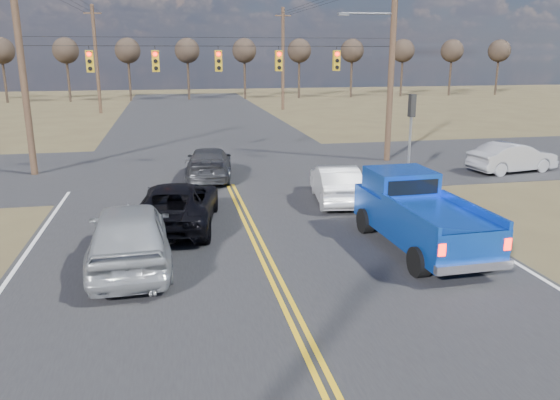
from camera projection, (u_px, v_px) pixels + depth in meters
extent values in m
plane|color=brown|center=(307.00, 346.00, 10.97)|extent=(160.00, 160.00, 0.00)
cube|color=#28282B|center=(242.00, 210.00, 20.43)|extent=(14.00, 120.00, 0.02)
cube|color=#28282B|center=(222.00, 167.00, 28.00)|extent=(120.00, 12.00, 0.02)
cylinder|color=#473323|center=(22.00, 68.00, 24.98)|extent=(0.32, 0.32, 10.00)
cylinder|color=#473323|center=(391.00, 66.00, 28.40)|extent=(0.32, 0.32, 10.00)
cylinder|color=black|center=(218.00, 46.00, 26.43)|extent=(18.00, 0.02, 0.02)
cylinder|color=black|center=(218.00, 37.00, 26.32)|extent=(18.00, 0.02, 0.02)
cube|color=#B28C14|center=(90.00, 61.00, 25.47)|extent=(0.34, 0.24, 1.00)
cylinder|color=#FF0C05|center=(89.00, 54.00, 25.25)|extent=(0.20, 0.06, 0.20)
cylinder|color=black|center=(90.00, 61.00, 25.34)|extent=(0.20, 0.06, 0.20)
cylinder|color=black|center=(90.00, 69.00, 25.42)|extent=(0.20, 0.06, 0.20)
cube|color=black|center=(89.00, 52.00, 25.19)|extent=(0.24, 0.14, 0.03)
cube|color=#B28C14|center=(156.00, 61.00, 26.04)|extent=(0.34, 0.24, 1.00)
cylinder|color=#FF0C05|center=(155.00, 54.00, 25.82)|extent=(0.20, 0.06, 0.20)
cylinder|color=black|center=(156.00, 61.00, 25.91)|extent=(0.20, 0.06, 0.20)
cylinder|color=black|center=(156.00, 68.00, 25.99)|extent=(0.20, 0.06, 0.20)
cube|color=black|center=(155.00, 52.00, 25.76)|extent=(0.24, 0.14, 0.03)
cube|color=#B28C14|center=(218.00, 61.00, 26.61)|extent=(0.34, 0.24, 1.00)
cylinder|color=#FF0C05|center=(219.00, 54.00, 26.39)|extent=(0.20, 0.06, 0.20)
cylinder|color=black|center=(219.00, 61.00, 26.48)|extent=(0.20, 0.06, 0.20)
cylinder|color=black|center=(219.00, 68.00, 26.57)|extent=(0.20, 0.06, 0.20)
cube|color=black|center=(219.00, 52.00, 26.33)|extent=(0.24, 0.14, 0.03)
cube|color=#B28C14|center=(279.00, 61.00, 27.18)|extent=(0.34, 0.24, 1.00)
cylinder|color=#FF0C05|center=(279.00, 54.00, 26.96)|extent=(0.20, 0.06, 0.20)
cylinder|color=black|center=(279.00, 61.00, 27.05)|extent=(0.20, 0.06, 0.20)
cylinder|color=black|center=(279.00, 68.00, 27.14)|extent=(0.20, 0.06, 0.20)
cube|color=black|center=(279.00, 52.00, 26.91)|extent=(0.24, 0.14, 0.03)
cube|color=#B28C14|center=(336.00, 61.00, 27.75)|extent=(0.34, 0.24, 1.00)
cylinder|color=#FF0C05|center=(337.00, 54.00, 27.53)|extent=(0.20, 0.06, 0.20)
cylinder|color=black|center=(337.00, 61.00, 27.62)|extent=(0.20, 0.06, 0.20)
cylinder|color=black|center=(337.00, 67.00, 27.71)|extent=(0.20, 0.06, 0.20)
cube|color=black|center=(338.00, 52.00, 27.48)|extent=(0.24, 0.14, 0.03)
cylinder|color=slate|center=(410.00, 145.00, 24.88)|extent=(0.12, 0.12, 3.20)
cube|color=black|center=(412.00, 106.00, 24.41)|extent=(0.24, 0.34, 1.00)
cylinder|color=slate|center=(368.00, 13.00, 27.45)|extent=(2.80, 0.10, 0.10)
cube|color=slate|center=(343.00, 14.00, 27.22)|extent=(0.55, 0.22, 0.14)
cylinder|color=#473323|center=(96.00, 60.00, 51.47)|extent=(0.32, 0.32, 10.00)
cube|color=#473323|center=(92.00, 13.00, 50.37)|extent=(1.60, 0.12, 0.12)
cylinder|color=#473323|center=(283.00, 60.00, 54.89)|extent=(0.32, 0.32, 10.00)
cube|color=#473323|center=(283.00, 16.00, 53.79)|extent=(1.60, 0.12, 0.12)
cylinder|color=#33261C|center=(5.00, 79.00, 63.02)|extent=(0.28, 0.28, 5.50)
sphere|color=#2D231C|center=(1.00, 50.00, 62.19)|extent=(3.00, 3.00, 3.00)
cylinder|color=#33261C|center=(68.00, 78.00, 64.35)|extent=(0.28, 0.28, 5.50)
sphere|color=#2D231C|center=(66.00, 51.00, 63.53)|extent=(3.00, 3.00, 3.00)
cylinder|color=#33261C|center=(130.00, 78.00, 65.68)|extent=(0.28, 0.28, 5.50)
sphere|color=#2D231C|center=(128.00, 51.00, 64.86)|extent=(3.00, 3.00, 3.00)
cylinder|color=#33261C|center=(188.00, 77.00, 67.02)|extent=(0.28, 0.28, 5.50)
sphere|color=#2D231C|center=(187.00, 51.00, 66.19)|extent=(3.00, 3.00, 3.00)
cylinder|color=#33261C|center=(245.00, 77.00, 68.35)|extent=(0.28, 0.28, 5.50)
sphere|color=#2D231C|center=(244.00, 51.00, 67.52)|extent=(3.00, 3.00, 3.00)
cylinder|color=#33261C|center=(299.00, 76.00, 69.68)|extent=(0.28, 0.28, 5.50)
sphere|color=#2D231C|center=(299.00, 51.00, 68.86)|extent=(3.00, 3.00, 3.00)
cylinder|color=#33261C|center=(351.00, 76.00, 71.01)|extent=(0.28, 0.28, 5.50)
sphere|color=#2D231C|center=(352.00, 51.00, 70.19)|extent=(3.00, 3.00, 3.00)
cylinder|color=#33261C|center=(402.00, 75.00, 72.34)|extent=(0.28, 0.28, 5.50)
sphere|color=#2D231C|center=(403.00, 51.00, 71.52)|extent=(3.00, 3.00, 3.00)
cylinder|color=#33261C|center=(450.00, 75.00, 73.68)|extent=(0.28, 0.28, 5.50)
sphere|color=#2D231C|center=(452.00, 51.00, 72.85)|extent=(3.00, 3.00, 3.00)
cylinder|color=#33261C|center=(497.00, 74.00, 75.01)|extent=(0.28, 0.28, 5.50)
sphere|color=#2D231C|center=(499.00, 51.00, 74.18)|extent=(3.00, 3.00, 3.00)
cylinder|color=black|center=(419.00, 262.00, 14.26)|extent=(0.36, 0.83, 0.82)
cylinder|color=black|center=(485.00, 256.00, 14.69)|extent=(0.36, 0.83, 0.82)
cylinder|color=black|center=(366.00, 221.00, 17.73)|extent=(0.36, 0.83, 0.82)
cylinder|color=black|center=(420.00, 217.00, 18.17)|extent=(0.36, 0.83, 0.82)
cube|color=blue|center=(421.00, 220.00, 16.08)|extent=(2.25, 5.62, 1.03)
cube|color=blue|center=(400.00, 181.00, 17.26)|extent=(1.96, 1.81, 0.74)
cube|color=black|center=(413.00, 187.00, 16.46)|extent=(1.65, 0.12, 0.46)
cube|color=blue|center=(408.00, 212.00, 14.69)|extent=(0.22, 3.40, 0.21)
cube|color=blue|center=(473.00, 208.00, 15.12)|extent=(0.22, 3.40, 0.21)
cube|color=blue|center=(474.00, 244.00, 13.44)|extent=(2.06, 0.15, 0.62)
cube|color=silver|center=(474.00, 267.00, 13.52)|extent=(2.11, 0.26, 0.23)
cube|color=#FF0C05|center=(442.00, 250.00, 13.21)|extent=(0.19, 0.07, 0.31)
cube|color=#FF0C05|center=(508.00, 244.00, 13.61)|extent=(0.19, 0.07, 0.31)
imported|color=#A1A5A9|center=(130.00, 234.00, 14.85)|extent=(2.37, 5.48, 1.84)
imported|color=black|center=(177.00, 205.00, 18.36)|extent=(3.28, 5.73, 1.51)
imported|color=white|center=(336.00, 183.00, 21.42)|extent=(2.15, 4.61, 1.46)
imported|color=#36373B|center=(209.00, 163.00, 25.29)|extent=(2.60, 5.21, 1.45)
imported|color=#ADAEB5|center=(513.00, 157.00, 26.71)|extent=(2.29, 4.64, 1.46)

